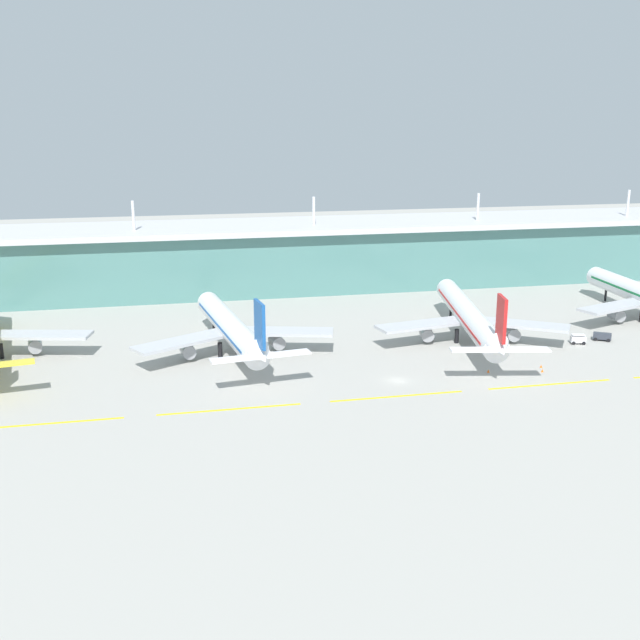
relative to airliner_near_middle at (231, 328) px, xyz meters
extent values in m
plane|color=#A8A59E|center=(33.01, -26.62, -6.45)|extent=(600.00, 600.00, 0.00)
cube|color=slate|center=(33.01, 68.40, 3.46)|extent=(280.00, 28.00, 19.82)
cube|color=silver|center=(33.01, 68.40, 14.27)|extent=(288.00, 34.00, 1.80)
cylinder|color=silver|center=(-22.99, 62.80, 19.67)|extent=(0.90, 0.90, 9.00)
cylinder|color=silver|center=(33.01, 62.80, 19.67)|extent=(0.90, 0.90, 9.00)
cylinder|color=silver|center=(89.01, 62.80, 19.67)|extent=(0.90, 0.90, 9.00)
cylinder|color=silver|center=(145.01, 62.80, 19.67)|extent=(0.90, 0.90, 9.00)
cube|color=yellow|center=(-46.42, -20.82, 1.05)|extent=(10.39, 4.78, 0.36)
cube|color=#B7BABF|center=(-44.56, 7.96, -1.25)|extent=(24.91, 11.90, 0.70)
cylinder|color=gray|center=(-45.98, 9.19, -4.05)|extent=(3.89, 4.96, 3.20)
cylinder|color=black|center=(-53.48, 7.94, -4.65)|extent=(1.10, 1.10, 3.60)
cylinder|color=white|center=(-0.20, 1.52, 0.05)|extent=(12.55, 51.84, 5.80)
cone|color=white|center=(-3.87, 29.04, 0.05)|extent=(5.99, 4.69, 5.51)
cone|color=white|center=(3.59, -26.99, 1.25)|extent=(5.76, 7.22, 5.72)
cube|color=#19519E|center=(3.46, -26.00, 7.70)|extent=(1.54, 6.44, 9.50)
cube|color=white|center=(-1.93, -27.22, 1.05)|extent=(10.33, 4.49, 0.36)
cube|color=white|center=(8.98, -25.77, 1.05)|extent=(10.33, 4.49, 0.36)
cube|color=#B7BABF|center=(-11.51, -4.45, -1.25)|extent=(24.23, 17.76, 0.70)
cylinder|color=gray|center=(-10.51, -2.86, -4.05)|extent=(3.77, 4.88, 3.20)
cube|color=#B7BABF|center=(12.28, -1.28, -1.25)|extent=(24.94, 12.56, 0.70)
cylinder|color=gray|center=(10.90, -0.01, -4.05)|extent=(3.77, 4.88, 3.20)
cylinder|color=black|center=(-2.75, 20.68, -4.65)|extent=(0.70, 0.70, 3.60)
cylinder|color=black|center=(-2.98, -1.87, -4.65)|extent=(1.10, 1.10, 3.60)
cylinder|color=black|center=(3.37, -1.03, -4.65)|extent=(1.10, 1.10, 3.60)
cube|color=#19519E|center=(-0.20, 1.52, 0.45)|extent=(11.91, 46.74, 0.60)
cylinder|color=white|center=(59.94, -0.29, 0.05)|extent=(17.48, 60.68, 5.80)
cone|color=white|center=(66.23, 31.45, 0.05)|extent=(6.18, 4.99, 5.51)
cone|color=white|center=(53.47, -33.01, 1.25)|extent=(6.12, 7.46, 5.72)
cube|color=red|center=(53.66, -32.03, 7.70)|extent=(1.93, 6.41, 9.50)
cube|color=white|center=(48.17, -31.46, 1.05)|extent=(10.43, 5.08, 0.36)
cube|color=white|center=(58.96, -33.59, 1.05)|extent=(10.43, 5.08, 0.36)
cube|color=#B7BABF|center=(47.31, -2.30, -1.25)|extent=(24.85, 11.18, 0.70)
cylinder|color=gray|center=(48.77, -1.12, -4.05)|extent=(4.01, 5.04, 3.20)
cube|color=#B7BABF|center=(70.86, -6.96, -1.25)|extent=(23.81, 18.83, 0.70)
cylinder|color=gray|center=(69.96, -5.31, -4.05)|extent=(4.01, 5.04, 3.20)
cylinder|color=black|center=(64.37, 22.04, -4.65)|extent=(0.70, 0.70, 3.60)
cylinder|color=black|center=(56.22, -2.61, -4.65)|extent=(1.10, 1.10, 3.60)
cylinder|color=black|center=(62.50, -3.86, -4.65)|extent=(1.10, 1.10, 3.60)
cube|color=red|center=(59.94, -0.29, 0.45)|extent=(16.34, 54.74, 0.60)
cone|color=silver|center=(118.67, 39.13, 0.05)|extent=(5.68, 4.24, 5.51)
cube|color=#B7BABF|center=(105.09, 4.51, -1.25)|extent=(24.90, 14.39, 0.70)
cylinder|color=gray|center=(106.36, 5.90, -4.05)|extent=(3.40, 4.64, 3.20)
cylinder|color=black|center=(118.25, 29.94, -4.65)|extent=(0.70, 0.70, 3.60)
cube|color=yellow|center=(-37.99, -35.66, -6.43)|extent=(28.00, 0.70, 0.04)
cube|color=yellow|center=(-3.99, -35.66, -6.43)|extent=(28.00, 0.70, 0.04)
cube|color=yellow|center=(30.01, -35.66, -6.43)|extent=(28.00, 0.70, 0.04)
cube|color=yellow|center=(64.01, -35.66, -6.43)|extent=(28.00, 0.70, 0.04)
cube|color=silver|center=(85.60, -9.83, -5.20)|extent=(3.93, 2.63, 1.60)
cube|color=silver|center=(85.60, -9.83, -4.05)|extent=(3.58, 2.55, 0.16)
cylinder|color=black|center=(87.02, -9.36, -6.00)|extent=(0.96, 0.56, 0.90)
cylinder|color=black|center=(86.62, -10.93, -6.00)|extent=(0.96, 0.56, 0.90)
cylinder|color=black|center=(84.58, -8.74, -6.00)|extent=(0.96, 0.56, 0.90)
cylinder|color=black|center=(84.18, -10.31, -6.00)|extent=(0.96, 0.56, 0.90)
cube|color=#333842|center=(93.33, -8.26, -5.30)|extent=(5.00, 4.40, 1.40)
cylinder|color=black|center=(91.45, -8.33, -6.00)|extent=(0.95, 0.78, 0.90)
cylinder|color=black|center=(92.62, -6.52, -6.00)|extent=(0.95, 0.78, 0.90)
cylinder|color=black|center=(94.04, -10.00, -6.00)|extent=(0.95, 0.78, 0.90)
cylinder|color=black|center=(95.21, -8.19, -6.00)|extent=(0.95, 0.78, 0.90)
cone|color=orange|center=(67.61, -24.98, -6.10)|extent=(0.56, 0.56, 0.70)
cone|color=orange|center=(66.40, -27.84, -6.10)|extent=(0.56, 0.56, 0.70)
cone|color=orange|center=(54.48, -25.61, -6.10)|extent=(0.56, 0.56, 0.70)
camera|label=1|loc=(-15.54, -173.44, 48.44)|focal=42.39mm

